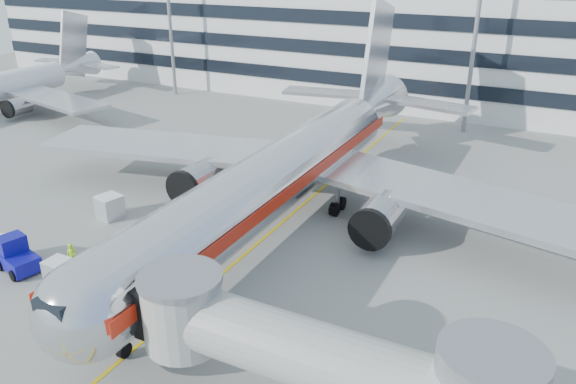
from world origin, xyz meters
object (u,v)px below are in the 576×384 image
at_px(belt_loader, 127,277).
at_px(ramp_worker, 72,256).
at_px(cargo_container_right, 110,207).
at_px(main_jet, 291,167).
at_px(cargo_container_left, 7,251).
at_px(cargo_container_front, 58,270).
at_px(baggage_tug, 17,256).

bearing_deg(belt_loader, ramp_worker, 179.05).
bearing_deg(cargo_container_right, belt_loader, -41.24).
xyz_separation_m(main_jet, cargo_container_left, (-14.01, -15.82, -3.31)).
bearing_deg(cargo_container_front, baggage_tug, -176.44).
xyz_separation_m(main_jet, ramp_worker, (-9.45, -14.28, -3.31)).
distance_m(main_jet, cargo_container_front, 18.58).
bearing_deg(ramp_worker, main_jet, 14.90).
bearing_deg(cargo_container_right, cargo_container_front, -66.43).
relative_size(cargo_container_left, cargo_container_front, 1.41).
bearing_deg(cargo_container_left, cargo_container_front, -0.38).
distance_m(belt_loader, cargo_container_left, 9.58).
height_order(main_jet, cargo_container_front, main_jet).
relative_size(belt_loader, cargo_container_left, 2.33).
relative_size(baggage_tug, ramp_worker, 1.90).
distance_m(main_jet, ramp_worker, 17.44).
bearing_deg(ramp_worker, cargo_container_left, 157.16).
relative_size(belt_loader, cargo_container_front, 3.30).
bearing_deg(belt_loader, main_jet, 72.42).
height_order(main_jet, cargo_container_right, main_jet).
relative_size(belt_loader, ramp_worker, 2.74).
xyz_separation_m(main_jet, baggage_tug, (-12.67, -16.08, -3.20)).
height_order(main_jet, belt_loader, main_jet).
height_order(main_jet, baggage_tug, main_jet).
xyz_separation_m(cargo_container_left, ramp_worker, (4.56, 1.55, 0.00)).
bearing_deg(belt_loader, cargo_container_right, 138.76).
distance_m(main_jet, belt_loader, 15.47).
distance_m(cargo_container_right, ramp_worker, 8.02).
bearing_deg(cargo_container_front, belt_loader, 18.45).
height_order(cargo_container_left, cargo_container_right, cargo_container_right).
bearing_deg(main_jet, cargo_container_front, -119.71).
height_order(belt_loader, cargo_container_right, belt_loader).
bearing_deg(cargo_container_front, main_jet, 60.29).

